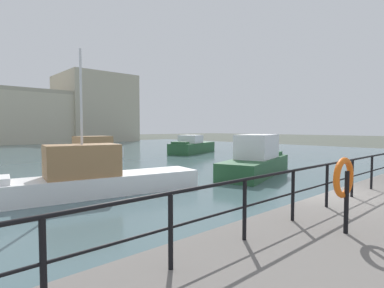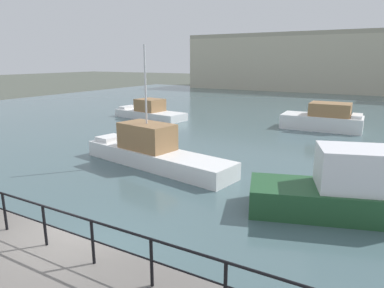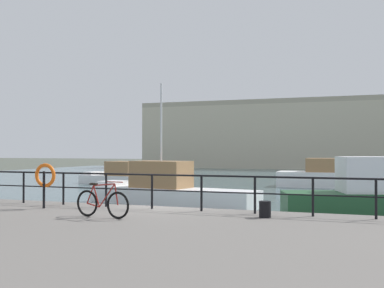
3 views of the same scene
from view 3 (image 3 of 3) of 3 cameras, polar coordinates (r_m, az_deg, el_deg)
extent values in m
plane|color=#4C5147|center=(16.09, -3.43, -10.69)|extent=(240.00, 240.00, 0.00)
cube|color=#476066|center=(45.22, 12.33, -4.20)|extent=(80.00, 60.00, 0.01)
cube|color=slate|center=(10.50, -18.39, -13.35)|extent=(56.00, 13.00, 0.98)
cube|color=#C1B79E|center=(76.55, 15.69, 0.79)|extent=(55.87, 13.62, 9.42)
cube|color=#A49C86|center=(70.39, 15.23, 5.04)|extent=(55.87, 0.60, 0.70)
cube|color=#23512D|center=(21.75, 20.53, -6.64)|extent=(7.84, 4.45, 1.03)
cube|color=silver|center=(21.72, 21.06, -3.33)|extent=(3.72, 2.83, 1.48)
cube|color=white|center=(40.13, -7.97, -4.14)|extent=(7.64, 3.46, 0.71)
cube|color=#997047|center=(40.07, -7.95, -2.82)|extent=(2.62, 2.35, 1.15)
cube|color=white|center=(42.02, -11.35, -3.33)|extent=(1.12, 1.80, 0.24)
cube|color=white|center=(25.03, -2.36, -6.09)|extent=(9.34, 3.52, 0.85)
cube|color=#997047|center=(25.31, -3.60, -3.52)|extent=(3.17, 2.17, 1.36)
cube|color=white|center=(27.25, -9.18, -4.50)|extent=(1.32, 1.55, 0.24)
cylinder|color=silver|center=(25.32, -3.60, 2.55)|extent=(0.10, 0.10, 4.00)
cube|color=white|center=(38.00, 14.60, -4.00)|extent=(6.19, 2.88, 1.14)
cube|color=#997047|center=(37.91, 15.48, -2.37)|extent=(3.09, 2.37, 1.02)
cube|color=white|center=(37.86, 18.48, -2.95)|extent=(0.79, 1.91, 0.24)
cylinder|color=black|center=(17.83, -18.97, -4.80)|extent=(0.07, 0.07, 1.05)
cylinder|color=black|center=(16.85, -14.71, -5.06)|extent=(0.07, 0.07, 1.05)
cylinder|color=black|center=(15.98, -9.94, -5.31)|extent=(0.07, 0.07, 1.05)
cylinder|color=black|center=(15.22, -4.67, -5.55)|extent=(0.07, 0.07, 1.05)
cylinder|color=black|center=(14.61, 1.11, -5.76)|extent=(0.07, 0.07, 1.05)
cylinder|color=black|center=(14.16, 7.32, -5.92)|extent=(0.07, 0.07, 1.05)
cylinder|color=black|center=(13.88, 13.87, -6.01)|extent=(0.07, 0.07, 1.05)
cylinder|color=black|center=(13.79, 20.59, -6.02)|extent=(0.07, 0.07, 1.05)
cylinder|color=black|center=(14.86, -1.84, -3.64)|extent=(21.01, 0.06, 0.06)
cylinder|color=black|center=(14.90, -1.84, -5.46)|extent=(21.01, 0.04, 0.04)
torus|color=black|center=(13.13, -8.60, -7.05)|extent=(0.72, 0.17, 0.72)
torus|color=black|center=(13.80, -12.07, -6.73)|extent=(0.72, 0.17, 0.72)
cylinder|color=maroon|center=(13.33, -9.85, -5.91)|extent=(0.55, 0.12, 0.66)
cylinder|color=maroon|center=(13.56, -11.03, -5.97)|extent=(0.24, 0.07, 0.58)
cylinder|color=maroon|center=(13.37, -10.18, -4.67)|extent=(0.72, 0.14, 0.11)
cylinder|color=maroon|center=(13.66, -11.40, -6.96)|extent=(0.43, 0.10, 0.12)
cylinder|color=maroon|center=(13.70, -11.72, -5.75)|extent=(0.26, 0.07, 0.51)
cylinder|color=maroon|center=(13.14, -8.78, -5.82)|extent=(0.14, 0.06, 0.57)
cube|color=black|center=(13.60, -11.35, -4.58)|extent=(0.23, 0.12, 0.05)
cylinder|color=maroon|center=(13.14, -8.96, -4.37)|extent=(0.52, 0.10, 0.02)
cylinder|color=black|center=(13.43, 8.47, -7.51)|extent=(0.32, 0.32, 0.44)
cylinder|color=black|center=(15.99, -16.82, -5.11)|extent=(0.08, 0.08, 1.15)
torus|color=orange|center=(16.01, -16.68, -3.50)|extent=(0.75, 0.11, 0.75)
camera|label=1|loc=(18.67, -35.07, -0.22)|focal=28.15mm
camera|label=2|loc=(9.20, 23.76, 16.19)|focal=32.19mm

